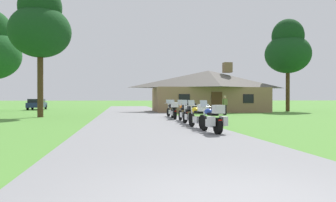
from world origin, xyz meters
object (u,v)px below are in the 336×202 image
object	(u,v)px
motorcycle_blue_nearest_to_camera	(213,119)
motorcycle_white_fifth_in_row	(174,111)
bystander_olive_shirt_near_lodge	(225,104)
tree_left_near	(40,25)
motorcycle_yellow_second_in_row	(198,116)
parked_navy_suv_far_left	(37,104)
motorcycle_silver_third_in_row	(189,114)
motorcycle_black_farthest_in_row	(172,110)
tree_right_of_lodge	(288,49)
motorcycle_orange_fourth_in_row	(183,112)

from	to	relation	value
motorcycle_blue_nearest_to_camera	motorcycle_white_fifth_in_row	distance (m)	9.50
bystander_olive_shirt_near_lodge	tree_left_near	size ratio (longest dim) A/B	0.16
motorcycle_yellow_second_in_row	parked_navy_suv_far_left	world-z (taller)	parked_navy_suv_far_left
motorcycle_silver_third_in_row	parked_navy_suv_far_left	world-z (taller)	parked_navy_suv_far_left
motorcycle_white_fifth_in_row	bystander_olive_shirt_near_lodge	world-z (taller)	bystander_olive_shirt_near_lodge
motorcycle_black_farthest_in_row	bystander_olive_shirt_near_lodge	distance (m)	6.54
motorcycle_silver_third_in_row	tree_left_near	bearing A→B (deg)	133.54
motorcycle_yellow_second_in_row	motorcycle_white_fifth_in_row	size ratio (longest dim) A/B	1.00
motorcycle_black_farthest_in_row	bystander_olive_shirt_near_lodge	size ratio (longest dim) A/B	1.23
motorcycle_blue_nearest_to_camera	tree_left_near	size ratio (longest dim) A/B	0.20
motorcycle_yellow_second_in_row	motorcycle_black_farthest_in_row	size ratio (longest dim) A/B	1.00
motorcycle_blue_nearest_to_camera	motorcycle_yellow_second_in_row	size ratio (longest dim) A/B	1.00
motorcycle_white_fifth_in_row	parked_navy_suv_far_left	world-z (taller)	parked_navy_suv_far_left
motorcycle_white_fifth_in_row	tree_right_of_lodge	bearing A→B (deg)	42.98
motorcycle_black_farthest_in_row	parked_navy_suv_far_left	distance (m)	25.41
motorcycle_blue_nearest_to_camera	motorcycle_silver_third_in_row	size ratio (longest dim) A/B	1.00
bystander_olive_shirt_near_lodge	parked_navy_suv_far_left	xyz separation A→B (m)	(-19.85, 17.01, -0.17)
motorcycle_yellow_second_in_row	tree_right_of_lodge	distance (m)	26.54
motorcycle_yellow_second_in_row	motorcycle_orange_fourth_in_row	distance (m)	4.84
motorcycle_black_farthest_in_row	bystander_olive_shirt_near_lodge	world-z (taller)	bystander_olive_shirt_near_lodge
parked_navy_suv_far_left	motorcycle_white_fifth_in_row	bearing A→B (deg)	-61.06
motorcycle_blue_nearest_to_camera	motorcycle_orange_fourth_in_row	bearing A→B (deg)	81.83
motorcycle_yellow_second_in_row	motorcycle_white_fifth_in_row	world-z (taller)	same
motorcycle_white_fifth_in_row	bystander_olive_shirt_near_lodge	bearing A→B (deg)	49.20
motorcycle_yellow_second_in_row	motorcycle_silver_third_in_row	world-z (taller)	same
bystander_olive_shirt_near_lodge	parked_navy_suv_far_left	bearing A→B (deg)	123.75
motorcycle_blue_nearest_to_camera	motorcycle_white_fifth_in_row	bearing A→B (deg)	83.36
tree_right_of_lodge	bystander_olive_shirt_near_lodge	bearing A→B (deg)	-142.64
motorcycle_black_farthest_in_row	tree_right_of_lodge	size ratio (longest dim) A/B	0.20
motorcycle_silver_third_in_row	motorcycle_white_fifth_in_row	xyz separation A→B (m)	(-0.05, 4.78, 0.00)
motorcycle_yellow_second_in_row	tree_right_of_lodge	world-z (taller)	tree_right_of_lodge
motorcycle_orange_fourth_in_row	tree_left_near	distance (m)	13.74
motorcycle_white_fifth_in_row	motorcycle_silver_third_in_row	bearing A→B (deg)	-87.96
motorcycle_black_farthest_in_row	motorcycle_white_fifth_in_row	bearing A→B (deg)	-103.65
tree_left_near	tree_right_of_lodge	world-z (taller)	tree_right_of_lodge
tree_left_near	parked_navy_suv_far_left	bearing A→B (deg)	104.14
motorcycle_blue_nearest_to_camera	tree_right_of_lodge	world-z (taller)	tree_right_of_lodge
motorcycle_yellow_second_in_row	motorcycle_silver_third_in_row	distance (m)	2.43
parked_navy_suv_far_left	motorcycle_yellow_second_in_row	bearing A→B (deg)	-67.60
motorcycle_white_fifth_in_row	parked_navy_suv_far_left	bearing A→B (deg)	123.41
bystander_olive_shirt_near_lodge	tree_left_near	world-z (taller)	tree_left_near
tree_right_of_lodge	motorcycle_yellow_second_in_row	bearing A→B (deg)	-126.40
motorcycle_yellow_second_in_row	motorcycle_white_fifth_in_row	xyz separation A→B (m)	(0.00, 7.21, 0.00)
motorcycle_white_fifth_in_row	parked_navy_suv_far_left	distance (m)	27.15
tree_right_of_lodge	motorcycle_silver_third_in_row	bearing A→B (deg)	-129.78
motorcycle_orange_fourth_in_row	parked_navy_suv_far_left	xyz separation A→B (m)	(-14.56, 25.42, 0.16)
bystander_olive_shirt_near_lodge	parked_navy_suv_far_left	world-z (taller)	bystander_olive_shirt_near_lodge
motorcycle_black_farthest_in_row	tree_left_near	xyz separation A→B (m)	(-9.90, 2.36, 6.50)
motorcycle_silver_third_in_row	motorcycle_black_farthest_in_row	world-z (taller)	same
motorcycle_silver_third_in_row	motorcycle_black_farthest_in_row	bearing A→B (deg)	86.15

